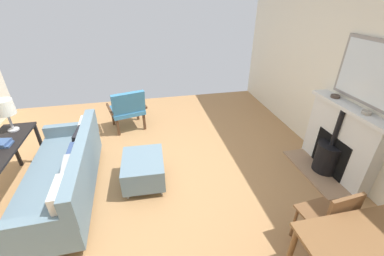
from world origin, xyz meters
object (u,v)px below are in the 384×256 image
Objects in this scene: armchair_accent at (128,108)px; dining_table at (378,256)px; table_lamp_near_end at (5,108)px; dining_chair_near_fireplace at (331,217)px; mantel_bowl_far at (366,112)px; ottoman at (144,168)px; mantel_bowl_near at (335,96)px; fireplace at (337,145)px; sofa at (66,174)px.

armchair_accent is 4.10m from dining_table.
dining_chair_near_fireplace is (-3.48, 2.08, -0.55)m from table_lamp_near_end.
mantel_bowl_far is 4.67m from table_lamp_near_end.
ottoman is 2.65m from dining_table.
dining_table is (1.05, 1.40, -0.46)m from mantel_bowl_far.
mantel_bowl_far is (0.00, 0.55, 0.00)m from mantel_bowl_near.
fireplace reaches higher than ottoman.
table_lamp_near_end is at bearing 34.25° from armchair_accent.
table_lamp_near_end is (0.73, -0.65, 0.71)m from sofa.
sofa is at bearing -4.21° from fireplace.
dining_table is (1.03, 1.64, 0.17)m from fireplace.
dining_chair_near_fireplace is (-1.76, 1.46, 0.26)m from ottoman.
sofa is at bearing 1.90° from ottoman.
sofa is 3.10m from dining_chair_near_fireplace.
dining_table is (1.05, 1.95, -0.46)m from mantel_bowl_near.
ottoman is at bearing -11.01° from mantel_bowl_far.
table_lamp_near_end is at bearing -7.76° from mantel_bowl_near.
dining_chair_near_fireplace is at bearing 48.35° from fireplace.
armchair_accent is (-0.77, -1.67, 0.12)m from sofa.
fireplace is at bearing 173.65° from ottoman.
armchair_accent is at bearing -114.64° from sofa.
mantel_bowl_near is 0.18× the size of ottoman.
dining_table is (-3.47, 2.57, -0.42)m from table_lamp_near_end.
fireplace is 2.82× the size of table_lamp_near_end.
mantel_bowl_far is 0.10× the size of dining_table.
mantel_bowl_far is at bearing 172.30° from sofa.
mantel_bowl_far is at bearing 144.18° from armchair_accent.
dining_chair_near_fireplace reaches higher than dining_table.
sofa is (3.79, 0.03, -0.75)m from mantel_bowl_near.
mantel_bowl_near is at bearing 172.24° from table_lamp_near_end.
dining_table is at bearing 118.84° from armchair_accent.
ottoman is (2.80, -0.55, -0.85)m from mantel_bowl_far.
table_lamp_near_end is (4.52, -0.62, -0.04)m from mantel_bowl_near.
ottoman is at bearing -6.35° from fireplace.
table_lamp_near_end is 4.34m from dining_table.
table_lamp_near_end is at bearing -14.43° from mantel_bowl_far.
fireplace is 3.78m from sofa.
armchair_accent is at bearing -32.94° from fireplace.
mantel_bowl_near reaches higher than dining_chair_near_fireplace.
sofa is (3.77, -0.28, -0.12)m from fireplace.
fireplace reaches higher than dining_chair_near_fireplace.
dining_chair_near_fireplace is (1.04, 0.91, -0.59)m from mantel_bowl_far.
table_lamp_near_end reaches higher than mantel_bowl_near.
armchair_accent is at bearing -35.82° from mantel_bowl_far.
mantel_bowl_far is at bearing -138.71° from dining_chair_near_fireplace.
mantel_bowl_near is 4.56m from table_lamp_near_end.
mantel_bowl_near is 3.49m from armchair_accent.
armchair_accent is at bearing -61.16° from dining_table.
fireplace is 1.54m from dining_chair_near_fireplace.
mantel_bowl_far is at bearing 90.00° from mantel_bowl_near.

